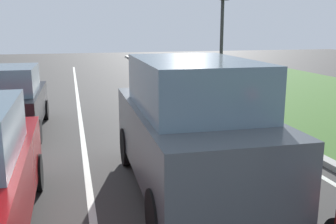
% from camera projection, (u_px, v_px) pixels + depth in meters
% --- Properties ---
extents(ground_plane, '(60.00, 60.00, 0.00)m').
position_uv_depth(ground_plane, '(104.00, 120.00, 11.66)').
color(ground_plane, '#383533').
extents(lane_line_center, '(0.12, 32.00, 0.01)m').
position_uv_depth(lane_line_center, '(81.00, 121.00, 11.49)').
color(lane_line_center, silver).
rests_on(lane_line_center, ground).
extents(lane_line_right_edge, '(0.12, 32.00, 0.01)m').
position_uv_depth(lane_line_right_edge, '(216.00, 114.00, 12.51)').
color(lane_line_right_edge, silver).
rests_on(lane_line_right_edge, ground).
extents(curb_right, '(0.24, 48.00, 0.12)m').
position_uv_depth(curb_right, '(230.00, 111.00, 12.62)').
color(curb_right, '#9E9B93').
rests_on(curb_right, ground).
extents(car_suv_ahead, '(2.03, 4.53, 2.28)m').
position_uv_depth(car_suv_ahead, '(191.00, 126.00, 6.40)').
color(car_suv_ahead, '#474C51').
rests_on(car_suv_ahead, ground).
extents(car_hatchback_far, '(1.78, 3.73, 1.78)m').
position_uv_depth(car_hatchback_far, '(9.00, 100.00, 10.13)').
color(car_hatchback_far, black).
rests_on(car_hatchback_far, ground).
extents(traffic_light_near_right, '(0.32, 0.50, 4.85)m').
position_uv_depth(traffic_light_near_right, '(223.00, 12.00, 15.75)').
color(traffic_light_near_right, '#2D2D2D').
rests_on(traffic_light_near_right, ground).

